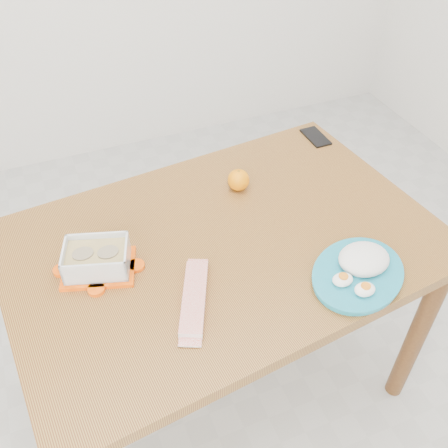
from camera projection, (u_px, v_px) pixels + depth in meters
name	position (u px, v px, depth m)	size (l,w,h in m)	color
ground	(247.00, 373.00, 1.94)	(3.50, 3.50, 0.00)	#B7B7B2
dining_table	(224.00, 263.00, 1.48)	(1.29, 0.94, 0.75)	olive
food_container	(97.00, 259.00, 1.30)	(0.22, 0.19, 0.08)	#FF5607
orange_fruit	(238.00, 180.00, 1.56)	(0.07, 0.07, 0.07)	orange
rice_plate	(360.00, 268.00, 1.30)	(0.38, 0.38, 0.08)	teal
candy_bar	(194.00, 298.00, 1.24)	(0.23, 0.06, 0.02)	red
smartphone	(316.00, 137.00, 1.80)	(0.06, 0.13, 0.01)	black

